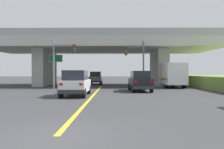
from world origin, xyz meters
TOP-DOWN VIEW (x-y plane):
  - ground at (0.00, 25.02)m, footprint 160.00×160.00m
  - overpass_bridge at (0.00, 25.02)m, footprint 31.28×10.98m
  - lane_divider_stripe at (0.00, 11.26)m, footprint 0.20×22.51m
  - suv_lead at (-1.32, 11.03)m, footprint 1.92×4.42m
  - suv_crossing at (4.27, 15.55)m, footprint 2.03×4.80m
  - box_truck at (8.89, 21.30)m, footprint 2.33×6.66m
  - sedan_oncoming at (-1.18, 29.09)m, footprint 1.94×4.44m
  - traffic_signal_nearside at (4.44, 19.39)m, footprint 2.30×0.36m
  - traffic_signal_farside at (-4.32, 18.59)m, footprint 2.63×0.36m
  - highway_sign at (-5.89, 22.35)m, footprint 1.74×0.17m

SIDE VIEW (x-z plane):
  - ground at x=0.00m, z-range 0.00..0.00m
  - lane_divider_stripe at x=0.00m, z-range 0.00..0.01m
  - suv_lead at x=-1.32m, z-range 0.00..2.02m
  - sedan_oncoming at x=-1.18m, z-range 0.00..2.02m
  - suv_crossing at x=4.27m, z-range 0.00..2.02m
  - box_truck at x=8.89m, z-range 0.08..3.07m
  - highway_sign at x=-5.89m, z-range 1.05..5.39m
  - traffic_signal_nearside at x=4.44m, z-range 0.69..6.25m
  - traffic_signal_farside at x=-4.32m, z-range 0.79..6.39m
  - overpass_bridge at x=0.00m, z-range 1.52..8.68m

